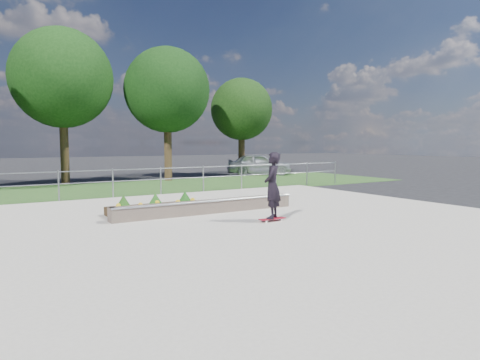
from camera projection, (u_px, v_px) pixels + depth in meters
name	position (u px, v px, depth m)	size (l,w,h in m)	color
ground	(263.00, 225.00, 11.64)	(120.00, 120.00, 0.00)	black
grass_verge	(135.00, 188.00, 20.95)	(30.00, 8.00, 0.02)	#284C1E
concrete_slab	(263.00, 224.00, 11.63)	(15.00, 15.00, 0.06)	#ACA699
fence	(161.00, 177.00, 17.92)	(20.06, 0.06, 1.20)	#92959A
tree_mid_left	(62.00, 78.00, 22.54)	(5.25, 5.25, 8.25)	#342415
tree_mid_right	(167.00, 90.00, 24.61)	(4.90, 4.90, 7.70)	#362515
tree_far_right	(242.00, 110.00, 29.09)	(4.20, 4.20, 6.60)	black
grind_ledge	(208.00, 207.00, 13.13)	(6.00, 0.44, 0.43)	brown
planter_bed	(158.00, 207.00, 13.11)	(3.00, 1.20, 0.61)	black
skateboarder	(272.00, 186.00, 11.72)	(0.80, 0.77, 1.91)	white
parked_car	(259.00, 164.00, 29.43)	(1.78, 4.42, 1.51)	#AAAEB4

